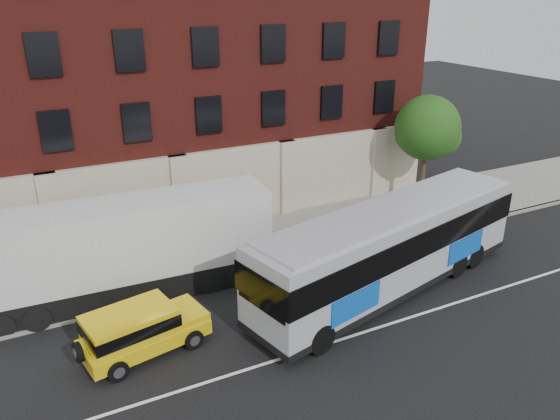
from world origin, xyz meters
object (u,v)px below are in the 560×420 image
city_bus (391,245)px  shipping_container (120,252)px  yellow_suv (139,329)px  street_tree (428,130)px

city_bus → shipping_container: size_ratio=1.13×
city_bus → yellow_suv: 10.32m
yellow_suv → city_bus: bearing=-1.7°
city_bus → street_tree: bearing=42.4°
street_tree → city_bus: size_ratio=0.45×
street_tree → shipping_container: (-17.45, -2.48, -2.41)m
street_tree → shipping_container: size_ratio=0.51×
street_tree → yellow_suv: 19.22m
street_tree → yellow_suv: street_tree is taller
city_bus → yellow_suv: size_ratio=2.96×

